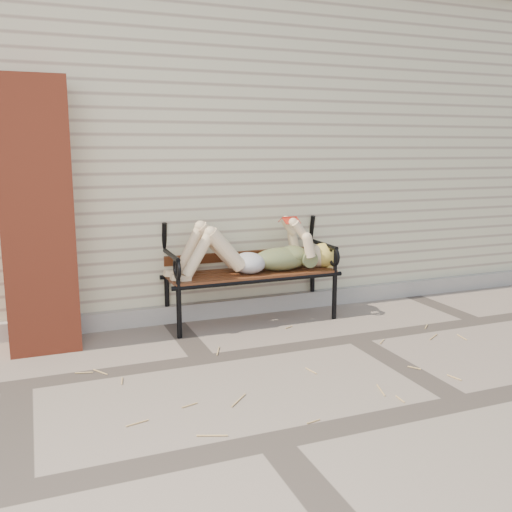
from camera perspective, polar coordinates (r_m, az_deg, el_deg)
name	(u,v)px	position (r m, az deg, el deg)	size (l,w,h in m)	color
ground	(355,338)	(4.67, 9.84, -8.13)	(80.00, 80.00, 0.00)	#77675C
house_wall	(231,148)	(7.15, -2.54, 10.77)	(8.00, 4.00, 3.00)	beige
house_roof	(230,5)	(7.34, -2.66, 23.76)	(8.30, 4.30, 0.30)	#443730
foundation_strip	(301,300)	(5.46, 4.57, -4.39)	(8.00, 0.10, 0.15)	#A79F97
brick_pillar	(37,216)	(4.53, -21.05, 3.73)	(0.50, 0.50, 2.00)	#B04227
garden_bench	(248,254)	(5.00, -0.85, 0.18)	(1.60, 0.64, 1.03)	black
reading_woman	(254,253)	(4.89, -0.18, 0.34)	(1.51, 0.34, 0.47)	#0A3746
straw_scatter	(326,369)	(4.02, 7.01, -11.13)	(2.91, 1.45, 0.01)	tan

